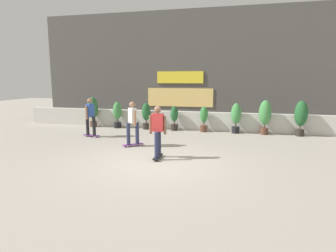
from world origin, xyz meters
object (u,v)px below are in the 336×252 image
(potted_plant_7, at_px, (301,115))
(potted_plant_6, at_px, (265,115))
(skater_by_wall_left, at_px, (158,130))
(potted_plant_5, at_px, (236,116))
(potted_plant_3, at_px, (174,117))
(potted_plant_4, at_px, (204,118))
(potted_plant_1, at_px, (117,113))
(skater_mid_plaza, at_px, (90,116))
(skater_foreground, at_px, (133,122))
(potted_plant_0, at_px, (93,109))
(potted_plant_2, at_px, (146,114))

(potted_plant_7, bearing_deg, potted_plant_6, 180.00)
(skater_by_wall_left, bearing_deg, potted_plant_5, 65.25)
(potted_plant_3, height_order, potted_plant_4, potted_plant_4)
(potted_plant_1, height_order, skater_mid_plaza, skater_mid_plaza)
(skater_mid_plaza, bearing_deg, potted_plant_7, 15.24)
(potted_plant_6, bearing_deg, potted_plant_7, 0.00)
(potted_plant_6, distance_m, skater_by_wall_left, 6.23)
(potted_plant_1, height_order, potted_plant_6, potted_plant_6)
(potted_plant_3, relative_size, skater_by_wall_left, 0.72)
(potted_plant_6, height_order, skater_mid_plaza, skater_mid_plaza)
(potted_plant_7, height_order, skater_mid_plaza, skater_mid_plaza)
(potted_plant_3, relative_size, potted_plant_7, 0.77)
(potted_plant_5, relative_size, skater_foreground, 0.83)
(skater_by_wall_left, bearing_deg, potted_plant_0, 134.72)
(potted_plant_4, relative_size, skater_by_wall_left, 0.72)
(potted_plant_7, distance_m, skater_foreground, 7.48)
(potted_plant_3, xyz_separation_m, skater_by_wall_left, (0.61, -5.08, 0.29))
(potted_plant_0, distance_m, skater_mid_plaza, 2.72)
(potted_plant_2, distance_m, skater_mid_plaza, 3.01)
(potted_plant_2, xyz_separation_m, skater_foreground, (0.68, -3.65, 0.19))
(potted_plant_1, distance_m, potted_plant_3, 3.02)
(potted_plant_1, height_order, potted_plant_5, potted_plant_5)
(potted_plant_6, bearing_deg, skater_foreground, -143.90)
(skater_mid_plaza, bearing_deg, potted_plant_6, 18.17)
(potted_plant_4, distance_m, skater_foreground, 4.29)
(potted_plant_4, bearing_deg, potted_plant_2, 180.00)
(potted_plant_4, bearing_deg, potted_plant_0, 180.00)
(potted_plant_2, height_order, potted_plant_6, potted_plant_6)
(potted_plant_3, height_order, skater_by_wall_left, skater_by_wall_left)
(potted_plant_7, xyz_separation_m, skater_by_wall_left, (-5.14, -5.08, 0.01))
(potted_plant_4, distance_m, skater_mid_plaza, 5.27)
(potted_plant_1, relative_size, potted_plant_2, 1.01)
(potted_plant_0, relative_size, potted_plant_3, 1.30)
(potted_plant_5, bearing_deg, skater_foreground, -135.60)
(potted_plant_5, xyz_separation_m, skater_by_wall_left, (-2.34, -5.08, 0.14))
(potted_plant_7, xyz_separation_m, skater_foreground, (-6.53, -3.65, 0.01))
(potted_plant_1, xyz_separation_m, potted_plant_6, (7.26, 0.00, 0.16))
(skater_foreground, distance_m, skater_by_wall_left, 1.99)
(potted_plant_5, xyz_separation_m, potted_plant_7, (2.80, 0.00, 0.12))
(skater_mid_plaza, bearing_deg, skater_foreground, -26.59)
(potted_plant_0, bearing_deg, potted_plant_3, -0.00)
(potted_plant_1, height_order, potted_plant_4, potted_plant_1)
(potted_plant_2, distance_m, potted_plant_7, 7.21)
(potted_plant_1, relative_size, skater_mid_plaza, 0.80)
(potted_plant_1, height_order, skater_by_wall_left, skater_by_wall_left)
(skater_foreground, height_order, skater_mid_plaza, same)
(potted_plant_3, distance_m, skater_foreground, 3.75)
(potted_plant_5, height_order, potted_plant_6, potted_plant_6)
(potted_plant_2, xyz_separation_m, potted_plant_7, (7.21, 0.00, 0.18))
(potted_plant_3, bearing_deg, potted_plant_6, 0.00)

